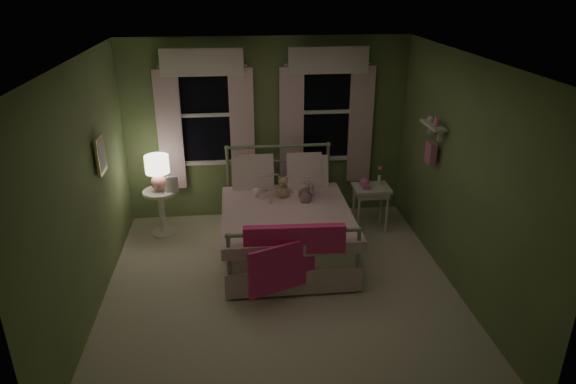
{
  "coord_description": "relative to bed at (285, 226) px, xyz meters",
  "views": [
    {
      "loc": [
        -0.46,
        -4.99,
        3.35
      ],
      "look_at": [
        0.14,
        0.51,
        1.0
      ],
      "focal_mm": 32.0,
      "sensor_mm": 36.0,
      "label": 1
    }
  ],
  "objects": [
    {
      "name": "teddy_bear",
      "position": [
        -0.0,
        0.26,
        0.41
      ],
      "size": [
        0.23,
        0.18,
        0.3
      ],
      "color": "tan",
      "rests_on": "bed"
    },
    {
      "name": "framed_picture",
      "position": [
        -2.08,
        -0.26,
        1.12
      ],
      "size": [
        0.03,
        0.32,
        0.42
      ],
      "color": "beige",
      "rests_on": "room_shell"
    },
    {
      "name": "nightstand_right",
      "position": [
        1.26,
        0.54,
        0.17
      ],
      "size": [
        0.5,
        0.4,
        0.64
      ],
      "color": "white",
      "rests_on": "ground"
    },
    {
      "name": "child_left",
      "position": [
        -0.28,
        0.42,
        0.55
      ],
      "size": [
        0.31,
        0.24,
        0.73
      ],
      "primitive_type": "imported",
      "rotation": [
        0.0,
        0.0,
        3.43
      ],
      "color": "#F7D1DD",
      "rests_on": "bed"
    },
    {
      "name": "bed",
      "position": [
        0.0,
        0.0,
        0.0
      ],
      "size": [
        1.58,
        2.04,
        1.18
      ],
      "color": "white",
      "rests_on": "ground"
    },
    {
      "name": "table_lamp",
      "position": [
        -1.64,
        0.71,
        0.57
      ],
      "size": [
        0.32,
        0.32,
        0.48
      ],
      "color": "#E08484",
      "rests_on": "nightstand_left"
    },
    {
      "name": "book_left",
      "position": [
        -0.28,
        0.17,
        0.58
      ],
      "size": [
        0.22,
        0.15,
        0.26
      ],
      "primitive_type": "imported",
      "rotation": [
        1.22,
        0.0,
        0.17
      ],
      "color": "beige",
      "rests_on": "child_left"
    },
    {
      "name": "child_right",
      "position": [
        0.28,
        0.42,
        0.58
      ],
      "size": [
        0.41,
        0.33,
        0.8
      ],
      "primitive_type": "imported",
      "rotation": [
        0.0,
        0.0,
        3.05
      ],
      "color": "#F7D1DD",
      "rests_on": "bed"
    },
    {
      "name": "pink_toy",
      "position": [
        1.16,
        0.53,
        0.32
      ],
      "size": [
        0.14,
        0.19,
        0.14
      ],
      "color": "pink",
      "rests_on": "nightstand_right"
    },
    {
      "name": "bud_vase",
      "position": [
        1.38,
        0.59,
        0.41
      ],
      "size": [
        0.06,
        0.06,
        0.28
      ],
      "color": "white",
      "rests_on": "nightstand_right"
    },
    {
      "name": "book_right",
      "position": [
        0.28,
        0.17,
        0.54
      ],
      "size": [
        0.2,
        0.12,
        0.26
      ],
      "primitive_type": "imported",
      "rotation": [
        1.22,
        0.0,
        0.05
      ],
      "color": "beige",
      "rests_on": "child_right"
    },
    {
      "name": "room_shell",
      "position": [
        -0.14,
        -0.86,
        0.92
      ],
      "size": [
        4.2,
        4.2,
        4.2
      ],
      "color": "#F1E4D0",
      "rests_on": "ground"
    },
    {
      "name": "book_nightstand",
      "position": [
        -1.54,
        0.63,
        0.27
      ],
      "size": [
        0.17,
        0.23,
        0.02
      ],
      "primitive_type": "imported",
      "rotation": [
        0.0,
        0.0,
        -0.02
      ],
      "color": "beige",
      "rests_on": "nightstand_left"
    },
    {
      "name": "pink_throw",
      "position": [
        -0.0,
        -1.03,
        0.23
      ],
      "size": [
        1.1,
        0.45,
        0.71
      ],
      "color": "#FF3186",
      "rests_on": "bed"
    },
    {
      "name": "window_left",
      "position": [
        -0.99,
        1.17,
        1.24
      ],
      "size": [
        1.34,
        0.13,
        1.96
      ],
      "color": "black",
      "rests_on": "room_shell"
    },
    {
      "name": "nightstand_left",
      "position": [
        -1.64,
        0.71,
        0.03
      ],
      "size": [
        0.46,
        0.46,
        0.65
      ],
      "color": "white",
      "rests_on": "ground"
    },
    {
      "name": "window_right",
      "position": [
        0.71,
        1.17,
        1.24
      ],
      "size": [
        1.34,
        0.13,
        1.96
      ],
      "color": "black",
      "rests_on": "room_shell"
    },
    {
      "name": "wall_shelf",
      "position": [
        1.76,
        -0.15,
        1.14
      ],
      "size": [
        0.15,
        0.5,
        0.6
      ],
      "color": "white",
      "rests_on": "room_shell"
    }
  ]
}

